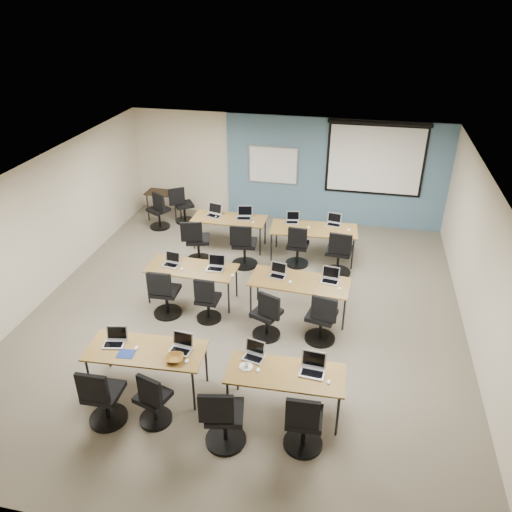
% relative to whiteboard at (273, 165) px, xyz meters
% --- Properties ---
extents(floor, '(8.00, 9.00, 0.02)m').
position_rel_whiteboard_xyz_m(floor, '(0.30, -4.43, -1.45)').
color(floor, '#6B6354').
rests_on(floor, ground).
extents(ceiling, '(8.00, 9.00, 0.02)m').
position_rel_whiteboard_xyz_m(ceiling, '(0.30, -4.43, 1.25)').
color(ceiling, white).
rests_on(ceiling, ground).
extents(wall_back, '(8.00, 0.04, 2.70)m').
position_rel_whiteboard_xyz_m(wall_back, '(0.30, 0.07, -0.10)').
color(wall_back, beige).
rests_on(wall_back, ground).
extents(wall_front, '(8.00, 0.04, 2.70)m').
position_rel_whiteboard_xyz_m(wall_front, '(0.30, -8.93, -0.10)').
color(wall_front, beige).
rests_on(wall_front, ground).
extents(wall_left, '(0.04, 9.00, 2.70)m').
position_rel_whiteboard_xyz_m(wall_left, '(-3.70, -4.43, -0.10)').
color(wall_left, beige).
rests_on(wall_left, ground).
extents(wall_right, '(0.04, 9.00, 2.70)m').
position_rel_whiteboard_xyz_m(wall_right, '(4.30, -4.43, -0.10)').
color(wall_right, beige).
rests_on(wall_right, ground).
extents(blue_accent_panel, '(5.50, 0.04, 2.70)m').
position_rel_whiteboard_xyz_m(blue_accent_panel, '(1.55, 0.04, -0.10)').
color(blue_accent_panel, '#3D5977').
rests_on(blue_accent_panel, wall_back).
extents(whiteboard, '(1.28, 0.03, 0.98)m').
position_rel_whiteboard_xyz_m(whiteboard, '(0.00, 0.00, 0.00)').
color(whiteboard, '#AAB5BC').
rests_on(whiteboard, wall_back).
extents(projector_screen, '(2.40, 0.10, 1.82)m').
position_rel_whiteboard_xyz_m(projector_screen, '(2.50, -0.02, 0.44)').
color(projector_screen, black).
rests_on(projector_screen, wall_back).
extents(training_table_front_left, '(1.77, 0.74, 0.73)m').
position_rel_whiteboard_xyz_m(training_table_front_left, '(-0.70, -6.65, -0.77)').
color(training_table_front_left, '#9E7743').
rests_on(training_table_front_left, floor).
extents(training_table_front_right, '(1.66, 0.69, 0.73)m').
position_rel_whiteboard_xyz_m(training_table_front_right, '(1.41, -6.71, -0.77)').
color(training_table_front_right, olive).
rests_on(training_table_front_right, floor).
extents(training_table_mid_left, '(1.73, 0.72, 0.73)m').
position_rel_whiteboard_xyz_m(training_table_mid_left, '(-0.81, -4.19, -0.77)').
color(training_table_mid_left, '#9B5E2B').
rests_on(training_table_mid_left, floor).
extents(training_table_mid_right, '(1.82, 0.76, 0.73)m').
position_rel_whiteboard_xyz_m(training_table_mid_right, '(1.28, -4.24, -0.76)').
color(training_table_mid_right, '#A8692F').
rests_on(training_table_mid_right, floor).
extents(training_table_back_left, '(1.70, 0.71, 0.73)m').
position_rel_whiteboard_xyz_m(training_table_back_left, '(-0.68, -1.83, -0.77)').
color(training_table_back_left, '#A26B40').
rests_on(training_table_back_left, floor).
extents(training_table_back_right, '(1.91, 0.79, 0.73)m').
position_rel_whiteboard_xyz_m(training_table_back_right, '(1.29, -1.98, -0.76)').
color(training_table_back_right, '#90643F').
rests_on(training_table_back_right, floor).
extents(laptop_0, '(0.32, 0.27, 0.24)m').
position_rel_whiteboard_xyz_m(laptop_0, '(-1.21, -6.59, -0.66)').
color(laptop_0, '#B1B1BF').
rests_on(laptop_0, training_table_front_left).
extents(mouse_0, '(0.08, 0.10, 0.03)m').
position_rel_whiteboard_xyz_m(mouse_0, '(-0.84, -6.65, -0.71)').
color(mouse_0, white).
rests_on(mouse_0, training_table_front_left).
extents(task_chair_0, '(0.54, 0.54, 1.02)m').
position_rel_whiteboard_xyz_m(task_chair_0, '(-1.03, -7.44, -1.03)').
color(task_chair_0, black).
rests_on(task_chair_0, floor).
extents(laptop_1, '(0.32, 0.27, 0.24)m').
position_rel_whiteboard_xyz_m(laptop_1, '(-0.18, -6.53, -0.66)').
color(laptop_1, beige).
rests_on(laptop_1, training_table_front_left).
extents(mouse_1, '(0.06, 0.10, 0.03)m').
position_rel_whiteboard_xyz_m(mouse_1, '(-0.01, -6.77, -0.71)').
color(mouse_1, white).
rests_on(mouse_1, training_table_front_left).
extents(task_chair_1, '(0.48, 0.47, 0.95)m').
position_rel_whiteboard_xyz_m(task_chair_1, '(-0.34, -7.31, -1.06)').
color(task_chair_1, black).
rests_on(task_chair_1, floor).
extents(laptop_2, '(0.30, 0.25, 0.23)m').
position_rel_whiteboard_xyz_m(laptop_2, '(0.91, -6.46, -0.66)').
color(laptop_2, silver).
rests_on(laptop_2, training_table_front_right).
extents(mouse_2, '(0.06, 0.09, 0.03)m').
position_rel_whiteboard_xyz_m(mouse_2, '(1.03, -6.74, -0.71)').
color(mouse_2, white).
rests_on(mouse_2, training_table_front_right).
extents(task_chair_2, '(0.56, 0.56, 1.04)m').
position_rel_whiteboard_xyz_m(task_chair_2, '(0.71, -7.47, -1.02)').
color(task_chair_2, black).
rests_on(task_chair_2, floor).
extents(laptop_3, '(0.35, 0.30, 0.26)m').
position_rel_whiteboard_xyz_m(laptop_3, '(1.78, -6.59, -0.66)').
color(laptop_3, '#B6B5B9').
rests_on(laptop_3, training_table_front_right).
extents(mouse_3, '(0.07, 0.10, 0.03)m').
position_rel_whiteboard_xyz_m(mouse_3, '(2.02, -6.77, -0.71)').
color(mouse_3, white).
rests_on(mouse_3, training_table_front_right).
extents(task_chair_3, '(0.54, 0.54, 1.01)m').
position_rel_whiteboard_xyz_m(task_chair_3, '(1.76, -7.31, -1.03)').
color(task_chair_3, black).
rests_on(task_chair_3, floor).
extents(laptop_4, '(0.30, 0.26, 0.23)m').
position_rel_whiteboard_xyz_m(laptop_4, '(-1.22, -4.15, -0.66)').
color(laptop_4, '#B9B9C4').
rests_on(laptop_4, training_table_mid_left).
extents(mouse_4, '(0.08, 0.11, 0.03)m').
position_rel_whiteboard_xyz_m(mouse_4, '(-0.97, -4.28, -0.71)').
color(mouse_4, white).
rests_on(mouse_4, training_table_mid_left).
extents(task_chair_4, '(0.53, 0.53, 1.01)m').
position_rel_whiteboard_xyz_m(task_chair_4, '(-1.14, -4.80, -1.03)').
color(task_chair_4, black).
rests_on(task_chair_4, floor).
extents(laptop_5, '(0.32, 0.28, 0.25)m').
position_rel_whiteboard_xyz_m(laptop_5, '(-0.35, -4.11, -0.66)').
color(laptop_5, silver).
rests_on(laptop_5, training_table_mid_left).
extents(mouse_5, '(0.07, 0.11, 0.04)m').
position_rel_whiteboard_xyz_m(mouse_5, '(0.04, -4.31, -0.71)').
color(mouse_5, white).
rests_on(mouse_5, training_table_mid_left).
extents(task_chair_5, '(0.46, 0.46, 0.95)m').
position_rel_whiteboard_xyz_m(task_chair_5, '(-0.33, -4.79, -1.06)').
color(task_chair_5, black).
rests_on(task_chair_5, floor).
extents(laptop_6, '(0.30, 0.26, 0.23)m').
position_rel_whiteboard_xyz_m(laptop_6, '(0.86, -4.13, -0.66)').
color(laptop_6, silver).
rests_on(laptop_6, training_table_mid_right).
extents(mouse_6, '(0.06, 0.10, 0.03)m').
position_rel_whiteboard_xyz_m(mouse_6, '(1.12, -4.32, -0.71)').
color(mouse_6, white).
rests_on(mouse_6, training_table_mid_right).
extents(task_chair_6, '(0.53, 0.50, 0.98)m').
position_rel_whiteboard_xyz_m(task_chair_6, '(0.84, -5.06, -1.04)').
color(task_chair_6, black).
rests_on(task_chair_6, floor).
extents(laptop_7, '(0.32, 0.27, 0.24)m').
position_rel_whiteboard_xyz_m(laptop_7, '(1.82, -4.11, -0.66)').
color(laptop_7, silver).
rests_on(laptop_7, training_table_mid_right).
extents(mouse_7, '(0.08, 0.10, 0.03)m').
position_rel_whiteboard_xyz_m(mouse_7, '(2.01, -4.36, -0.71)').
color(mouse_7, white).
rests_on(mouse_7, training_table_mid_right).
extents(task_chair_7, '(0.54, 0.54, 1.01)m').
position_rel_whiteboard_xyz_m(task_chair_7, '(1.77, -4.98, -1.03)').
color(task_chair_7, black).
rests_on(task_chair_7, floor).
extents(laptop_8, '(0.35, 0.30, 0.27)m').
position_rel_whiteboard_xyz_m(laptop_8, '(-1.07, -1.75, -0.65)').
color(laptop_8, silver).
rests_on(laptop_8, training_table_back_left).
extents(mouse_8, '(0.08, 0.11, 0.03)m').
position_rel_whiteboard_xyz_m(mouse_8, '(-1.00, -1.85, -0.71)').
color(mouse_8, white).
rests_on(mouse_8, training_table_back_left).
extents(task_chair_8, '(0.58, 0.57, 1.04)m').
position_rel_whiteboard_xyz_m(task_chair_8, '(-1.20, -2.71, -1.02)').
color(task_chair_8, black).
rests_on(task_chair_8, floor).
extents(laptop_9, '(0.35, 0.30, 0.27)m').
position_rel_whiteboard_xyz_m(laptop_9, '(-0.35, -1.74, -0.65)').
color(laptop_9, '#A4A4B1').
rests_on(laptop_9, training_table_back_left).
extents(mouse_9, '(0.08, 0.10, 0.03)m').
position_rel_whiteboard_xyz_m(mouse_9, '(-0.09, -1.95, -0.71)').
color(mouse_9, white).
rests_on(mouse_9, training_table_back_left).
extents(task_chair_9, '(0.57, 0.57, 1.04)m').
position_rel_whiteboard_xyz_m(task_chair_9, '(-0.14, -2.69, -1.02)').
color(task_chair_9, black).
rests_on(task_chair_9, floor).
extents(laptop_10, '(0.30, 0.25, 0.23)m').
position_rel_whiteboard_xyz_m(laptop_10, '(0.77, -1.73, -0.66)').
color(laptop_10, '#B0B0B0').
rests_on(laptop_10, training_table_back_right).
extents(mouse_10, '(0.07, 0.11, 0.04)m').
position_rel_whiteboard_xyz_m(mouse_10, '(1.17, -1.96, -0.71)').
color(mouse_10, white).
rests_on(mouse_10, training_table_back_right).
extents(task_chair_10, '(0.50, 0.50, 0.98)m').
position_rel_whiteboard_xyz_m(task_chair_10, '(1.00, -2.41, -1.04)').
color(task_chair_10, black).
rests_on(task_chair_10, floor).
extents(laptop_11, '(0.32, 0.27, 0.24)m').
position_rel_whiteboard_xyz_m(laptop_11, '(1.71, -1.66, -0.66)').
color(laptop_11, '#A4A4AB').
rests_on(laptop_11, training_table_back_right).
extents(mouse_11, '(0.07, 0.11, 0.04)m').
position_rel_whiteboard_xyz_m(mouse_11, '(2.05, -1.91, -0.71)').
color(mouse_11, white).
rests_on(mouse_11, training_table_back_right).
extents(task_chair_11, '(0.58, 0.58, 1.05)m').
position_rel_whiteboard_xyz_m(task_chair_11, '(1.90, -2.62, -1.01)').
color(task_chair_11, black).
rests_on(task_chair_11, floor).
extents(blue_mousepad, '(0.27, 0.23, 0.01)m').
position_rel_whiteboard_xyz_m(blue_mousepad, '(-0.94, -6.80, -0.72)').
color(blue_mousepad, navy).
rests_on(blue_mousepad, training_table_front_left).
extents(snack_bowl, '(0.36, 0.36, 0.08)m').
position_rel_whiteboard_xyz_m(snack_bowl, '(-0.19, -6.78, -0.68)').
color(snack_bowl, brown).
rests_on(snack_bowl, training_table_front_left).
extents(snack_plate, '(0.20, 0.20, 0.01)m').
position_rel_whiteboard_xyz_m(snack_plate, '(0.85, -6.70, -0.71)').
color(snack_plate, white).
rests_on(snack_plate, training_table_front_right).
extents(coffee_cup, '(0.07, 0.07, 0.05)m').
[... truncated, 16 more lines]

